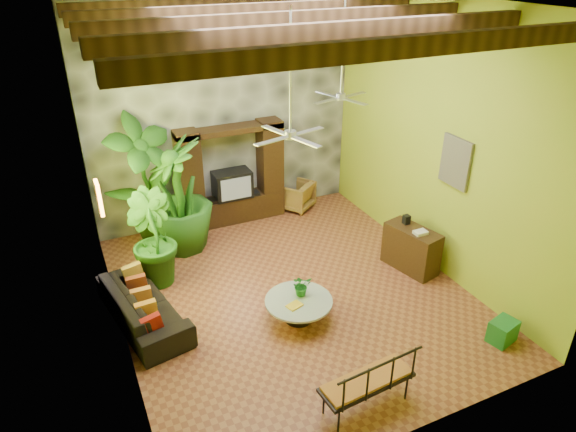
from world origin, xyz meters
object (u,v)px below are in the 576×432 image
entertainment_center (232,182)px  coffee_table (299,307)px  sofa (143,306)px  tall_plant_a (146,182)px  iron_bench (371,381)px  ceiling_fan_back (341,86)px  side_console (411,249)px  green_bin (503,331)px  wicker_armchair (296,195)px  ceiling_fan_front (290,122)px  tall_plant_c (178,196)px  tall_plant_b (151,239)px

entertainment_center → coffee_table: size_ratio=2.08×
sofa → coffee_table: bearing=-124.2°
tall_plant_a → iron_bench: bearing=-73.6°
ceiling_fan_back → coffee_table: ceiling_fan_back is taller
entertainment_center → iron_bench: (-0.21, -6.09, -0.42)m
side_console → green_bin: bearing=-102.0°
entertainment_center → sofa: entertainment_center is taller
entertainment_center → sofa: bearing=-132.5°
sofa → wicker_armchair: (4.22, 2.81, 0.01)m
entertainment_center → tall_plant_a: (-1.92, -0.26, 0.46)m
ceiling_fan_front → iron_bench: bearing=-90.2°
entertainment_center → ceiling_fan_front: size_ratio=1.29×
ceiling_fan_front → wicker_armchair: size_ratio=2.47×
ceiling_fan_back → green_bin: size_ratio=4.26×
sofa → tall_plant_c: 2.63m
tall_plant_a → coffee_table: size_ratio=2.46×
ceiling_fan_back → side_console: 3.43m
sofa → tall_plant_c: size_ratio=0.94×
wicker_armchair → coffee_table: bearing=29.6°
ceiling_fan_front → side_console: 4.00m
tall_plant_a → tall_plant_b: size_ratio=1.55×
coffee_table → green_bin: 3.34m
wicker_armchair → tall_plant_a: size_ratio=0.26×
tall_plant_c → green_bin: size_ratio=5.52×
iron_bench → side_console: bearing=40.2°
sofa → entertainment_center: bearing=-53.1°
side_console → entertainment_center: bearing=113.1°
iron_bench → sofa: bearing=122.3°
entertainment_center → sofa: 3.94m
green_bin → side_console: bearing=91.0°
coffee_table → tall_plant_a: bearing=115.0°
tall_plant_b → sofa: bearing=-111.2°
entertainment_center → sofa: size_ratio=1.06×
side_console → ceiling_fan_back: bearing=108.1°
tall_plant_b → side_console: (4.68, -1.69, -0.48)m
entertainment_center → ceiling_fan_back: 3.50m
tall_plant_c → coffee_table: tall_plant_c is taller
iron_bench → green_bin: (2.74, 0.29, -0.36)m
iron_bench → green_bin: bearing=1.4°
coffee_table → ceiling_fan_back: bearing=47.5°
ceiling_fan_front → side_console: bearing=2.6°
tall_plant_b → green_bin: size_ratio=4.21×
sofa → green_bin: sofa is taller
tall_plant_a → ceiling_fan_front: bearing=-62.3°
entertainment_center → ceiling_fan_front: (-0.20, -3.54, 2.44)m
tall_plant_a → iron_bench: size_ratio=2.06×
ceiling_fan_back → wicker_armchair: (-0.01, 1.88, -3.06)m
tall_plant_c → iron_bench: tall_plant_c is taller
entertainment_center → wicker_armchair: size_ratio=3.19×
green_bin → tall_plant_a: bearing=128.8°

